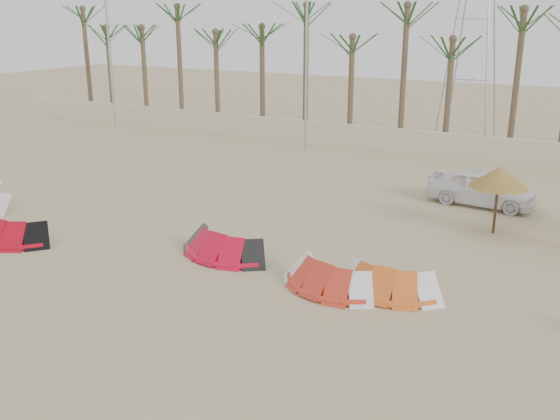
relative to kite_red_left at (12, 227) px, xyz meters
The scene contains 12 objects.
ground 8.76m from the kite_red_left, 16.14° to the right, with size 120.00×120.00×0.00m, color tan.
boundary_wall 21.30m from the kite_red_left, 66.75° to the left, with size 60.00×0.30×1.30m, color beige.
palm_line 23.72m from the kite_red_left, 66.70° to the left, with size 52.00×4.00×7.70m.
lamp_a 21.70m from the kite_red_left, 123.34° to the left, with size 1.25×0.14×11.00m.
lamp_b 18.52m from the kite_red_left, 82.08° to the left, with size 1.25×0.14×11.00m.
pylon 27.25m from the kite_red_left, 69.80° to the left, with size 3.00×3.00×14.00m, color #A5A8AD, non-canonical shape.
kite_red_left is the anchor object (origin of this frame).
kite_red_mid 7.57m from the kite_red_left, 17.36° to the left, with size 3.33×1.90×0.90m.
kite_red_right 11.23m from the kite_red_left, ahead, with size 3.22×2.12×0.90m.
kite_orange 12.82m from the kite_red_left, ahead, with size 3.01×1.56×0.90m.
parasol_left 16.63m from the kite_red_left, 30.46° to the left, with size 2.00×2.00×2.37m.
car 17.54m from the kite_red_left, 41.35° to the left, with size 1.69×4.21×1.43m, color white.
Camera 1 is at (9.11, -10.76, 7.36)m, focal length 40.00 mm.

